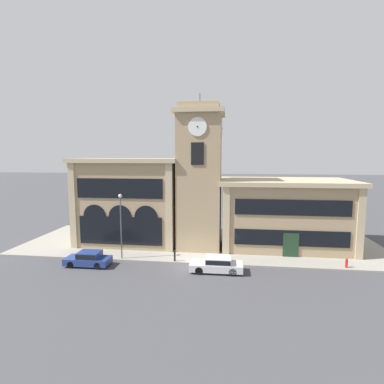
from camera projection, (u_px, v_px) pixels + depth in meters
name	position (u px, v px, depth m)	size (l,w,h in m)	color
ground_plane	(194.00, 264.00, 27.92)	(300.00, 300.00, 0.00)	#424247
sidewalk_kerb	(201.00, 244.00, 34.32)	(40.04, 13.00, 0.15)	gray
clock_tower	(200.00, 178.00, 32.15)	(5.22, 5.22, 16.59)	tan
town_hall_left_wing	(132.00, 200.00, 35.19)	(11.89, 8.74, 9.80)	tan
town_hall_right_wing	(284.00, 213.00, 33.18)	(14.16, 8.74, 7.51)	tan
parked_car_near	(89.00, 258.00, 27.52)	(4.08, 1.80, 1.35)	navy
parked_car_mid	(217.00, 264.00, 26.06)	(4.59, 1.85, 1.34)	silver
street_lamp	(121.00, 217.00, 28.69)	(0.36, 0.36, 6.32)	#4C4C51
bollard	(175.00, 256.00, 28.33)	(0.18, 0.18, 1.06)	black
fire_hydrant	(346.00, 263.00, 26.70)	(0.22, 0.22, 0.87)	red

